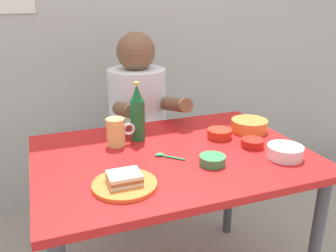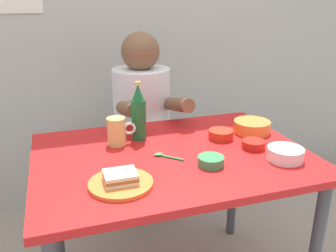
# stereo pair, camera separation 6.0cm
# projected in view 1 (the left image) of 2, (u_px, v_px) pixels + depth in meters

# --- Properties ---
(wall_back) EXTENTS (4.40, 0.09, 2.60)m
(wall_back) POSITION_uv_depth(u_px,v_px,m) (111.00, 4.00, 2.19)
(wall_back) COLOR #ADA89E
(wall_back) RESTS_ON ground
(dining_table) EXTENTS (1.10, 0.80, 0.74)m
(dining_table) POSITION_uv_depth(u_px,v_px,m) (172.00, 173.00, 1.49)
(dining_table) COLOR red
(dining_table) RESTS_ON ground
(stool) EXTENTS (0.34, 0.34, 0.45)m
(stool) POSITION_uv_depth(u_px,v_px,m) (139.00, 171.00, 2.16)
(stool) COLOR #4C4C51
(stool) RESTS_ON ground
(person_seated) EXTENTS (0.33, 0.56, 0.72)m
(person_seated) POSITION_uv_depth(u_px,v_px,m) (138.00, 106.00, 2.00)
(person_seated) COLOR white
(person_seated) RESTS_ON stool
(plate_orange) EXTENTS (0.22, 0.22, 0.01)m
(plate_orange) POSITION_uv_depth(u_px,v_px,m) (125.00, 185.00, 1.20)
(plate_orange) COLOR orange
(plate_orange) RESTS_ON dining_table
(sandwich) EXTENTS (0.11, 0.09, 0.04)m
(sandwich) POSITION_uv_depth(u_px,v_px,m) (124.00, 178.00, 1.19)
(sandwich) COLOR beige
(sandwich) RESTS_ON plate_orange
(beer_mug) EXTENTS (0.13, 0.08, 0.12)m
(beer_mug) POSITION_uv_depth(u_px,v_px,m) (116.00, 132.00, 1.52)
(beer_mug) COLOR #D1BC66
(beer_mug) RESTS_ON dining_table
(beer_bottle) EXTENTS (0.06, 0.06, 0.26)m
(beer_bottle) POSITION_uv_depth(u_px,v_px,m) (138.00, 114.00, 1.56)
(beer_bottle) COLOR #19602D
(beer_bottle) RESTS_ON dining_table
(sauce_bowl_chili) EXTENTS (0.11, 0.11, 0.04)m
(sauce_bowl_chili) POSITION_uv_depth(u_px,v_px,m) (219.00, 133.00, 1.61)
(sauce_bowl_chili) COLOR red
(sauce_bowl_chili) RESTS_ON dining_table
(sambal_bowl_red) EXTENTS (0.10, 0.10, 0.03)m
(sambal_bowl_red) POSITION_uv_depth(u_px,v_px,m) (253.00, 143.00, 1.51)
(sambal_bowl_red) COLOR #B21E14
(sambal_bowl_red) RESTS_ON dining_table
(soup_bowl_orange) EXTENTS (0.17, 0.17, 0.05)m
(soup_bowl_orange) POSITION_uv_depth(u_px,v_px,m) (249.00, 125.00, 1.69)
(soup_bowl_orange) COLOR orange
(soup_bowl_orange) RESTS_ON dining_table
(dip_bowl_green) EXTENTS (0.10, 0.10, 0.03)m
(dip_bowl_green) POSITION_uv_depth(u_px,v_px,m) (212.00, 160.00, 1.35)
(dip_bowl_green) COLOR #388C4C
(dip_bowl_green) RESTS_ON dining_table
(rice_bowl_white) EXTENTS (0.14, 0.14, 0.05)m
(rice_bowl_white) POSITION_uv_depth(u_px,v_px,m) (285.00, 151.00, 1.41)
(rice_bowl_white) COLOR silver
(rice_bowl_white) RESTS_ON dining_table
(spoon) EXTENTS (0.10, 0.09, 0.01)m
(spoon) POSITION_uv_depth(u_px,v_px,m) (164.00, 156.00, 1.42)
(spoon) COLOR #26A559
(spoon) RESTS_ON dining_table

